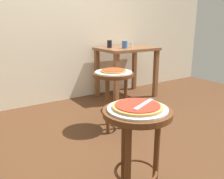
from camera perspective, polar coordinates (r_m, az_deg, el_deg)
name	(u,v)px	position (r m, az deg, el deg)	size (l,w,h in m)	color
ground_plane	(120,145)	(2.34, 1.82, -13.05)	(6.00, 6.00, 0.00)	#4C2D19
stool_foreground	(137,133)	(1.49, 5.88, -10.28)	(0.42, 0.42, 0.62)	#5B3319
serving_plate_foreground	(137,109)	(1.43, 6.05, -4.59)	(0.36, 0.36, 0.01)	silver
pizza_foreground	(138,106)	(1.43, 6.07, -3.99)	(0.30, 0.30, 0.02)	tan
stool_middle	(113,87)	(2.51, 0.34, 0.61)	(0.42, 0.42, 0.62)	#5B3319
serving_plate_middle	(113,72)	(2.48, 0.35, 4.14)	(0.38, 0.38, 0.01)	white
pizza_middle	(113,71)	(2.47, 0.35, 4.50)	(0.27, 0.27, 0.02)	#B78442
dining_table	(127,57)	(3.67, 3.46, 7.64)	(0.83, 0.62, 0.76)	brown
cup_near_edge	(125,45)	(3.53, 3.02, 10.57)	(0.08, 0.08, 0.11)	#3360B2
cup_far_edge	(109,44)	(3.61, -0.60, 10.73)	(0.07, 0.07, 0.11)	black
condiment_shaker	(132,45)	(3.62, 4.75, 10.53)	(0.04, 0.04, 0.09)	white
pizza_server_knife	(144,104)	(1.43, 7.53, -3.45)	(0.22, 0.02, 0.01)	silver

